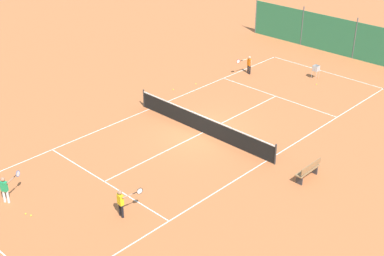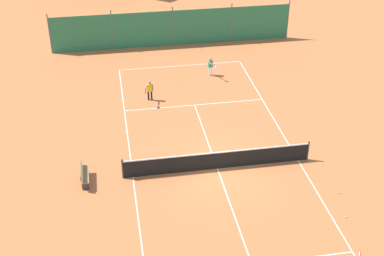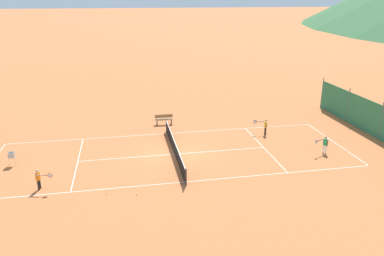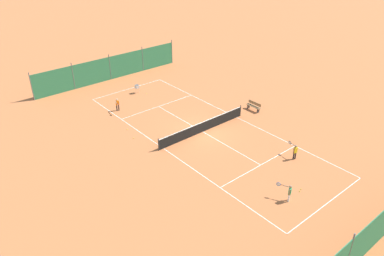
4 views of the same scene
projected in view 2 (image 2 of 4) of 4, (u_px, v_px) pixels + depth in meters
name	position (u px, v px, depth m)	size (l,w,h in m)	color
ground_plane	(217.00, 168.00, 25.93)	(600.00, 600.00, 0.00)	#BC6638
court_line_markings	(217.00, 168.00, 25.92)	(8.25, 23.85, 0.01)	white
tennis_net	(218.00, 160.00, 25.66)	(9.18, 0.08, 1.06)	#2D2D2D
windscreen_fence_far	(173.00, 28.00, 38.24)	(17.28, 0.08, 2.90)	#2D754C
player_near_service	(211.00, 65.00, 34.28)	(0.45, 1.04, 1.21)	white
player_far_service	(149.00, 89.00, 31.43)	(0.54, 1.00, 1.23)	black
tennis_ball_service_box	(346.00, 217.00, 22.86)	(0.07, 0.07, 0.07)	#CCE033
tennis_ball_by_net_left	(190.00, 77.00, 34.41)	(0.07, 0.07, 0.07)	#CCE033
tennis_ball_near_corner	(339.00, 193.00, 24.27)	(0.07, 0.07, 0.07)	#CCE033
tennis_ball_by_net_right	(187.00, 78.00, 34.30)	(0.07, 0.07, 0.07)	#CCE033
courtside_bench	(84.00, 174.00, 24.79)	(0.36, 1.50, 0.84)	olive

